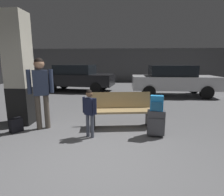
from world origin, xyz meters
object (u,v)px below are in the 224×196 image
(adult, at_px, (41,86))
(parked_car_far, at_px, (77,77))
(bench, at_px, (121,110))
(parked_car_near, at_px, (173,80))
(structural_pillar, at_px, (19,70))
(suitcase, at_px, (156,123))
(backpack_dark_floor, at_px, (16,125))
(child, at_px, (90,108))
(backpack_bright, at_px, (157,103))

(adult, xyz_separation_m, parked_car_far, (-0.68, 6.12, -0.29))
(bench, bearing_deg, parked_car_far, 114.41)
(bench, bearing_deg, parked_car_near, 61.54)
(structural_pillar, distance_m, parked_car_near, 6.94)
(structural_pillar, bearing_deg, parked_car_near, 40.89)
(bench, distance_m, suitcase, 1.01)
(structural_pillar, height_order, suitcase, structural_pillar)
(backpack_dark_floor, distance_m, parked_car_near, 7.27)
(child, bearing_deg, backpack_bright, 5.31)
(suitcase, distance_m, adult, 2.89)
(backpack_bright, bearing_deg, suitcase, 24.78)
(backpack_dark_floor, relative_size, parked_car_near, 0.08)
(structural_pillar, relative_size, backpack_dark_floor, 8.60)
(bench, distance_m, backpack_bright, 1.05)
(structural_pillar, xyz_separation_m, backpack_bright, (3.51, -0.72, -0.68))
(backpack_dark_floor, height_order, parked_car_near, parked_car_near)
(structural_pillar, height_order, adult, structural_pillar)
(child, xyz_separation_m, parked_car_far, (-1.96, 6.57, 0.14))
(adult, bearing_deg, backpack_bright, -6.54)
(child, bearing_deg, bench, 47.46)
(backpack_dark_floor, xyz_separation_m, parked_car_near, (5.05, 5.19, 0.64))
(bench, height_order, backpack_dark_floor, bench)
(structural_pillar, distance_m, backpack_dark_floor, 1.46)
(backpack_bright, distance_m, adult, 2.80)
(backpack_bright, height_order, child, child)
(child, distance_m, adult, 1.43)
(backpack_bright, relative_size, adult, 0.19)
(suitcase, relative_size, backpack_bright, 1.78)
(child, relative_size, backpack_dark_floor, 3.18)
(backpack_dark_floor, xyz_separation_m, parked_car_far, (-0.11, 6.38, 0.64))
(structural_pillar, xyz_separation_m, backpack_dark_floor, (0.18, -0.67, -1.28))
(structural_pillar, bearing_deg, adult, -28.14)
(child, distance_m, backpack_dark_floor, 1.93)
(bench, distance_m, adult, 2.09)
(child, bearing_deg, backpack_dark_floor, 174.22)
(suitcase, distance_m, parked_car_far, 7.31)
(adult, bearing_deg, backpack_dark_floor, -154.86)
(structural_pillar, xyz_separation_m, parked_car_near, (5.23, 4.53, -0.65))
(child, bearing_deg, adult, 160.55)
(adult, height_order, parked_car_near, adult)
(bench, relative_size, backpack_dark_floor, 4.87)
(backpack_dark_floor, bearing_deg, structural_pillar, 105.08)
(suitcase, distance_m, child, 1.52)
(suitcase, bearing_deg, structural_pillar, 168.48)
(structural_pillar, relative_size, parked_car_far, 0.68)
(structural_pillar, bearing_deg, backpack_bright, -11.53)
(adult, height_order, parked_car_far, adult)
(backpack_bright, relative_size, parked_car_far, 0.08)
(parked_car_near, height_order, parked_car_far, same)
(suitcase, relative_size, parked_car_near, 0.15)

